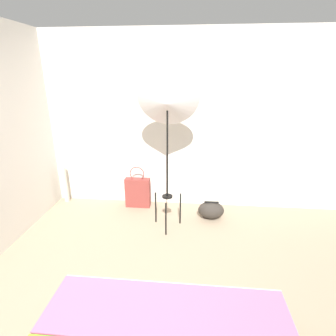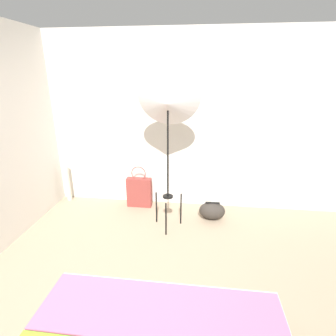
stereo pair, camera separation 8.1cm
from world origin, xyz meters
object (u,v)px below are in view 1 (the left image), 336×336
object	(u,v)px
photo_umbrella	(167,101)
tote_bag	(138,192)
duffel_bag	(211,210)
paper_roll	(65,184)

from	to	relation	value
photo_umbrella	tote_bag	distance (m)	1.64
duffel_bag	paper_roll	world-z (taller)	paper_roll
tote_bag	duffel_bag	bearing A→B (deg)	-12.96
tote_bag	paper_roll	world-z (taller)	tote_bag
photo_umbrella	tote_bag	xyz separation A→B (m)	(-0.52, 0.55, -1.46)
tote_bag	photo_umbrella	bearing A→B (deg)	-46.21
paper_roll	tote_bag	bearing A→B (deg)	-3.06
tote_bag	paper_roll	xyz separation A→B (m)	(-1.22, 0.06, 0.06)
photo_umbrella	paper_roll	xyz separation A→B (m)	(-1.74, 0.61, -1.40)
duffel_bag	paper_roll	bearing A→B (deg)	172.11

